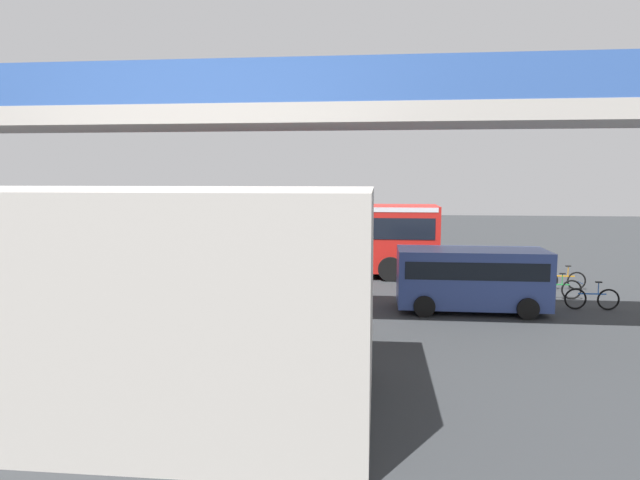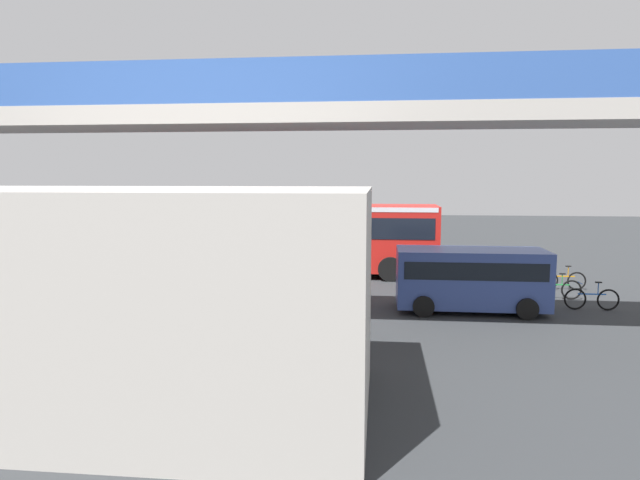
% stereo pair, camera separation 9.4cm
% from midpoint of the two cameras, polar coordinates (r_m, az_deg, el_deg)
% --- Properties ---
extents(ground, '(80.00, 80.00, 0.00)m').
position_cam_midpoint_polar(ground, '(24.72, 1.06, -3.72)').
color(ground, '#2D3033').
extents(city_bus, '(11.54, 2.85, 3.15)m').
position_cam_midpoint_polar(city_bus, '(24.88, -1.18, 0.73)').
color(city_bus, red).
rests_on(city_bus, ground).
extents(parked_van, '(4.80, 2.17, 2.05)m').
position_cam_midpoint_polar(parked_van, '(18.87, 15.39, -3.55)').
color(parked_van, '#33478C').
rests_on(parked_van, ground).
extents(bicycle_orange, '(1.77, 0.44, 0.96)m').
position_cam_midpoint_polar(bicycle_orange, '(23.68, 23.83, -3.83)').
color(bicycle_orange, black).
rests_on(bicycle_orange, ground).
extents(bicycle_blue, '(1.77, 0.44, 0.96)m').
position_cam_midpoint_polar(bicycle_blue, '(20.56, 26.31, -5.47)').
color(bicycle_blue, black).
rests_on(bicycle_blue, ground).
extents(bicycle_green, '(1.77, 0.44, 0.96)m').
position_cam_midpoint_polar(bicycle_green, '(21.78, 23.28, -4.67)').
color(bicycle_green, black).
rests_on(bicycle_green, ground).
extents(pedestrian, '(0.38, 0.38, 1.79)m').
position_cam_midpoint_polar(pedestrian, '(29.13, -11.75, -0.52)').
color(pedestrian, '#2D2D38').
rests_on(pedestrian, ground).
extents(lane_dash_leftmost, '(2.00, 0.20, 0.01)m').
position_cam_midpoint_polar(lane_dash_leftmost, '(28.19, 18.06, -2.76)').
color(lane_dash_leftmost, silver).
rests_on(lane_dash_leftmost, ground).
extents(lane_dash_left, '(2.00, 0.20, 0.01)m').
position_cam_midpoint_polar(lane_dash_left, '(27.64, 9.91, -2.71)').
color(lane_dash_left, silver).
rests_on(lane_dash_left, ground).
extents(lane_dash_centre, '(2.00, 0.20, 0.01)m').
position_cam_midpoint_polar(lane_dash_centre, '(27.66, 1.61, -2.61)').
color(lane_dash_centre, silver).
rests_on(lane_dash_centre, ground).
extents(lane_dash_right, '(2.00, 0.20, 0.01)m').
position_cam_midpoint_polar(lane_dash_right, '(28.25, -6.51, -2.46)').
color(lane_dash_right, silver).
rests_on(lane_dash_right, ground).
extents(lane_dash_rightmost, '(2.00, 0.20, 0.01)m').
position_cam_midpoint_polar(lane_dash_rightmost, '(29.38, -14.15, -2.27)').
color(lane_dash_rightmost, silver).
rests_on(lane_dash_rightmost, ground).
extents(pedestrian_overpass, '(27.89, 2.60, 7.36)m').
position_cam_midpoint_polar(pedestrian_overpass, '(15.38, -1.93, 10.62)').
color(pedestrian_overpass, '#B2ADA5').
rests_on(pedestrian_overpass, ground).
extents(station_building, '(9.00, 5.04, 4.20)m').
position_cam_midpoint_polar(station_building, '(11.17, -18.57, -5.79)').
color(station_building, '#B2ADA5').
rests_on(station_building, ground).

